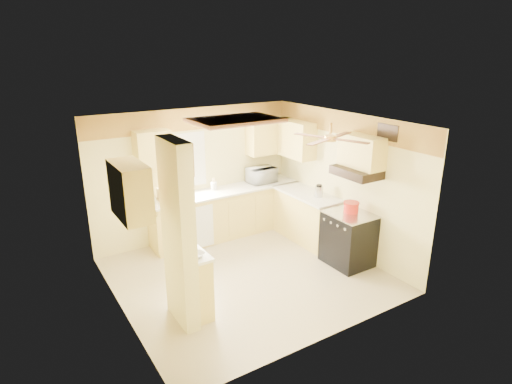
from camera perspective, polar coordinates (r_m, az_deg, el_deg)
floor at (r=7.11m, az=-1.16°, el=-11.03°), size 4.00×4.00×0.00m
ceiling at (r=6.27m, az=-1.31°, el=9.26°), size 4.00×4.00×0.00m
wall_back at (r=8.19m, az=-8.11°, el=2.36°), size 4.00×0.00×4.00m
wall_front at (r=5.18m, az=9.78°, el=-7.65°), size 4.00×0.00×4.00m
wall_left at (r=5.89m, az=-18.21°, el=-5.03°), size 0.00×3.80×3.80m
wall_right at (r=7.75m, az=11.54°, el=1.21°), size 0.00×3.80×3.80m
wallpaper_border at (r=7.95m, az=-8.39°, el=9.60°), size 4.00×0.02×0.40m
partition_column at (r=5.58m, az=-10.28°, el=-5.71°), size 0.20×0.70×2.50m
partition_ledge at (r=6.02m, az=-7.86°, el=-12.23°), size 0.25×0.55×0.90m
ledge_top at (r=5.79m, az=-8.06°, el=-8.24°), size 0.28×0.58×0.04m
lower_cabinets_back at (r=8.40m, az=-3.91°, el=-2.85°), size 3.00×0.60×0.90m
lower_cabinets_right at (r=8.25m, az=6.81°, el=-3.36°), size 0.60×1.40×0.90m
countertop_back at (r=8.23m, az=-3.94°, el=0.18°), size 3.04×0.64×0.04m
countertop_right at (r=8.08m, az=6.88°, el=-0.28°), size 0.64×1.44×0.04m
dishwasher_panel at (r=7.85m, az=-7.64°, el=-4.74°), size 0.58×0.02×0.80m
window at (r=8.01m, az=-9.79°, el=4.12°), size 0.92×0.02×1.02m
upper_cab_back_left at (r=7.59m, az=-13.63°, el=5.39°), size 0.60×0.35×0.70m
upper_cab_back_right at (r=8.63m, az=1.67°, el=7.47°), size 0.90×0.35×0.70m
upper_cab_right at (r=8.41m, az=5.06°, el=7.10°), size 0.35×1.00×0.70m
upper_cab_left_wall at (r=5.49m, az=-16.41°, el=0.15°), size 0.35×0.75×0.70m
upper_cab_over_stove at (r=7.08m, az=13.92°, el=5.26°), size 0.35×0.76×0.52m
stove at (r=7.45m, az=12.20°, el=-6.08°), size 0.68×0.77×0.92m
range_hood at (r=7.10m, az=13.24°, el=2.60°), size 0.50×0.76×0.14m
poster_menu at (r=5.40m, az=-9.55°, el=0.35°), size 0.02×0.42×0.57m
poster_nashville at (r=5.63m, az=-9.20°, el=-5.94°), size 0.02×0.42×0.57m
ceiling_light_panel at (r=6.75m, az=-2.78°, el=9.53°), size 1.35×0.95×0.06m
ceiling_fan at (r=6.34m, az=9.87°, el=7.13°), size 1.15×1.15×0.26m
vent_grate at (r=6.89m, az=17.15°, el=7.61°), size 0.02×0.40×0.25m
microwave at (r=8.63m, az=0.77°, el=2.28°), size 0.56×0.38×0.31m
bowl at (r=5.68m, az=-8.03°, el=-8.30°), size 0.29×0.29×0.05m
dutch_oven at (r=7.30m, az=12.58°, el=-1.97°), size 0.27×0.27×0.18m
kettle at (r=7.87m, az=8.38°, el=0.11°), size 0.15×0.15×0.23m
dish_rack at (r=7.79m, az=-11.57°, el=-0.50°), size 0.38×0.29×0.22m
utensil_crock at (r=8.24m, az=-5.65°, el=0.84°), size 0.12×0.12×0.23m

